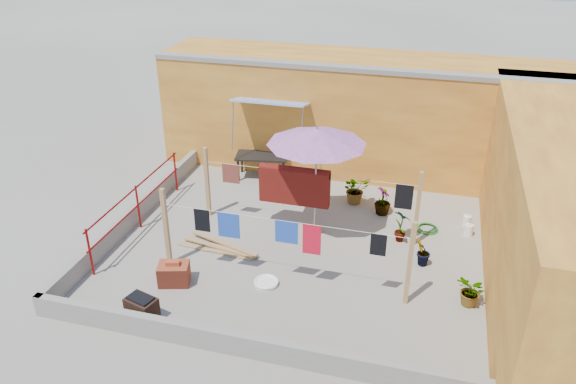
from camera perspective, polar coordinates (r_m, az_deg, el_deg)
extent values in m
plane|color=#9E998E|center=(12.76, 1.09, -5.49)|extent=(80.00, 80.00, 0.00)
cube|color=gold|center=(16.14, 7.08, 7.91)|extent=(11.00, 2.40, 3.20)
cube|color=gray|center=(14.70, 6.77, 12.31)|extent=(11.00, 0.35, 0.12)
cube|color=#2D51B2|center=(14.93, -1.81, 9.12)|extent=(2.00, 0.79, 0.22)
cylinder|color=gray|center=(15.12, -5.65, 6.62)|extent=(0.03, 0.30, 1.28)
cylinder|color=gray|center=(14.58, 1.39, 5.95)|extent=(0.03, 0.30, 1.28)
cube|color=gold|center=(11.96, 26.08, -2.07)|extent=(2.40, 9.00, 3.20)
cube|color=gray|center=(9.90, -4.26, -15.27)|extent=(8.30, 0.16, 0.44)
cube|color=gray|center=(14.06, -15.23, -2.15)|extent=(0.16, 7.30, 0.44)
cylinder|color=maroon|center=(12.23, -19.47, -5.80)|extent=(0.05, 0.05, 1.10)
cylinder|color=maroon|center=(13.65, -14.97, -1.47)|extent=(0.05, 0.05, 1.10)
cylinder|color=maroon|center=(15.20, -11.36, 2.01)|extent=(0.05, 0.05, 1.10)
cylinder|color=maroon|center=(13.42, -15.22, 0.40)|extent=(0.04, 4.20, 0.04)
cylinder|color=maroon|center=(13.62, -14.99, -1.29)|extent=(0.04, 4.20, 0.04)
cube|color=tan|center=(11.97, -12.28, -3.52)|extent=(0.09, 0.09, 1.80)
cube|color=tan|center=(10.82, 12.26, -7.14)|extent=(0.09, 0.09, 1.80)
cube|color=tan|center=(12.71, 13.03, -1.67)|extent=(0.09, 0.09, 1.80)
cube|color=tan|center=(13.70, -8.21, 1.00)|extent=(0.09, 0.09, 1.80)
cylinder|color=silver|center=(10.85, -0.69, -2.91)|extent=(5.00, 0.01, 0.01)
cylinder|color=silver|center=(12.73, 2.04, 1.90)|extent=(5.00, 0.01, 0.01)
cube|color=#54120E|center=(12.97, 0.66, 0.54)|extent=(1.66, 0.22, 0.86)
cube|color=black|center=(12.60, 11.69, -0.49)|extent=(0.39, 0.02, 0.59)
cube|color=brown|center=(13.35, -5.84, 1.87)|extent=(0.42, 0.02, 0.48)
cube|color=#2148B5|center=(11.30, -6.04, -3.38)|extent=(0.46, 0.02, 0.56)
cube|color=black|center=(11.49, -8.73, -2.85)|extent=(0.33, 0.02, 0.50)
cube|color=red|center=(10.89, 2.43, -4.84)|extent=(0.36, 0.02, 0.66)
cube|color=#2148B5|center=(10.95, -0.16, -4.09)|extent=(0.46, 0.02, 0.49)
cube|color=black|center=(10.67, 9.16, -5.31)|extent=(0.30, 0.02, 0.46)
cylinder|color=gray|center=(13.29, 2.70, -3.88)|extent=(0.40, 0.40, 0.07)
cylinder|color=gray|center=(12.70, 2.82, 0.90)|extent=(0.05, 0.05, 2.54)
cone|color=#C369B3|center=(12.23, 2.94, 5.67)|extent=(2.21, 2.21, 0.35)
cylinder|color=gray|center=(12.16, 2.96, 6.54)|extent=(0.04, 0.04, 0.11)
cube|color=black|center=(15.63, -2.66, 3.67)|extent=(1.54, 0.96, 0.05)
cube|color=black|center=(15.61, -5.07, 2.21)|extent=(0.05, 0.05, 0.63)
cube|color=black|center=(16.12, -4.72, 3.07)|extent=(0.05, 0.05, 0.63)
cube|color=black|center=(15.44, -0.46, 2.03)|extent=(0.05, 0.05, 0.63)
cube|color=black|center=(15.96, -0.26, 2.91)|extent=(0.05, 0.05, 0.63)
cube|color=#A13B25|center=(11.71, -11.51, -8.14)|extent=(0.71, 0.60, 0.44)
cube|color=#AB4128|center=(11.56, -11.64, -7.07)|extent=(0.30, 0.21, 0.09)
cube|color=tan|center=(12.65, -7.51, -5.97)|extent=(1.81, 0.28, 0.04)
cube|color=tan|center=(12.69, -6.98, -5.59)|extent=(1.80, 0.44, 0.04)
cube|color=tan|center=(12.73, -6.46, -5.21)|extent=(1.75, 0.68, 0.04)
cube|color=#311C13|center=(10.92, -14.61, -11.43)|extent=(0.64, 0.51, 0.47)
cube|color=black|center=(10.77, -14.77, -10.38)|extent=(0.53, 0.40, 0.04)
cylinder|color=white|center=(11.56, -2.22, -9.22)|extent=(0.48, 0.48, 0.06)
torus|color=white|center=(11.54, -2.23, -9.09)|extent=(0.51, 0.51, 0.05)
cylinder|color=white|center=(14.11, 17.71, -2.81)|extent=(0.19, 0.19, 0.27)
cylinder|color=white|center=(14.04, 17.80, -2.28)|extent=(0.05, 0.05, 0.04)
cylinder|color=white|center=(13.73, 17.88, -3.70)|extent=(0.20, 0.20, 0.28)
cylinder|color=white|center=(13.65, 17.97, -3.13)|extent=(0.06, 0.06, 0.05)
torus|color=#19731D|center=(13.75, 13.95, -3.67)|extent=(0.53, 0.53, 0.04)
torus|color=#19731D|center=(13.73, 13.97, -3.52)|extent=(0.45, 0.45, 0.04)
imported|color=#22621C|center=(14.47, 6.89, 0.26)|extent=(0.89, 0.86, 0.75)
imported|color=#22621C|center=(14.05, 9.61, -0.90)|extent=(0.48, 0.48, 0.72)
imported|color=#22621C|center=(12.97, 11.45, -3.35)|extent=(0.52, 0.50, 0.82)
imported|color=#22621C|center=(12.28, 13.51, -5.99)|extent=(0.44, 0.46, 0.65)
imported|color=#22621C|center=(11.40, 18.14, -9.62)|extent=(0.68, 0.72, 0.63)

